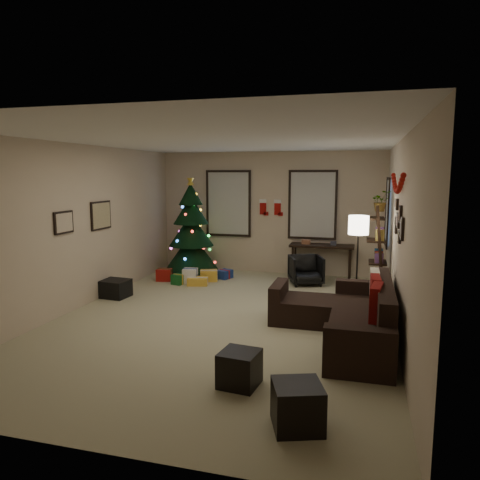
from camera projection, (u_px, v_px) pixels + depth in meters
The scene contains 29 objects.
floor at pixel (224, 319), 6.98m from camera, with size 7.00×7.00×0.00m, color tan.
ceiling at pixel (223, 140), 6.60m from camera, with size 7.00×7.00×0.00m, color white.
wall_back at pixel (270, 213), 10.13m from camera, with size 5.00×5.00×0.00m, color beige.
wall_front at pixel (86, 288), 3.45m from camera, with size 5.00×5.00×0.00m, color beige.
wall_left at pixel (77, 227), 7.44m from camera, with size 7.00×7.00×0.00m, color beige.
wall_right at pixel (399, 238), 6.14m from camera, with size 7.00×7.00×0.00m, color beige.
window_back_left at pixel (229, 203), 10.32m from camera, with size 1.05×0.06×1.50m.
window_back_right at pixel (313, 205), 9.83m from camera, with size 1.05×0.06×1.50m.
window_right_wall at pixel (388, 212), 8.56m from camera, with size 0.06×0.90×1.30m.
christmas_tree at pixel (191, 234), 9.95m from camera, with size 1.19×1.19×2.21m.
presents at pixel (195, 277), 9.38m from camera, with size 1.43×1.01×0.30m.
sofa at pixel (348, 318), 6.19m from camera, with size 1.69×2.47×0.82m.
pillow_red_a at pixel (376, 302), 5.60m from camera, with size 0.12×0.44×0.44m, color maroon.
pillow_red_b at pixel (375, 293), 6.06m from camera, with size 0.12×0.44×0.44m, color maroon.
pillow_cream at pixel (374, 284), 6.56m from camera, with size 0.12×0.42×0.42m, color #C1B39C.
ottoman_near at pixel (240, 369), 4.77m from camera, with size 0.39×0.39×0.37m, color black.
ottoman_far at pixel (297, 406), 3.97m from camera, with size 0.42×0.42×0.40m, color black.
desk at pixel (322, 249), 9.66m from camera, with size 1.34×0.48×0.72m.
desk_chair at pixel (306, 270), 9.15m from camera, with size 0.58×0.54×0.59m, color black.
bookshelf at pixel (379, 256), 7.77m from camera, with size 0.30×0.50×1.70m.
potted_plant at pixel (381, 198), 7.87m from camera, with size 0.42×0.37×0.47m, color #4C4C4C.
floor_lamp at pixel (358, 231), 7.39m from camera, with size 0.33×0.33×1.54m.
art_map at pixel (101, 215), 8.05m from camera, with size 0.04×0.60×0.50m.
art_abstract at pixel (64, 222), 7.06m from camera, with size 0.04×0.45×0.35m.
gallery at pixel (399, 222), 6.04m from camera, with size 0.03×1.25×0.54m.
garland at pixel (397, 183), 6.21m from camera, with size 0.08×1.90×0.30m, color #A5140C, non-canonical shape.
stocking_left at pixel (263, 207), 10.14m from camera, with size 0.20×0.05×0.36m.
stocking_right at pixel (278, 207), 10.05m from camera, with size 0.20×0.05×0.36m.
storage_bin at pixel (111, 288), 8.24m from camera, with size 0.63×0.42×0.32m, color black.
Camera 1 is at (2.01, -6.43, 2.21)m, focal length 34.00 mm.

